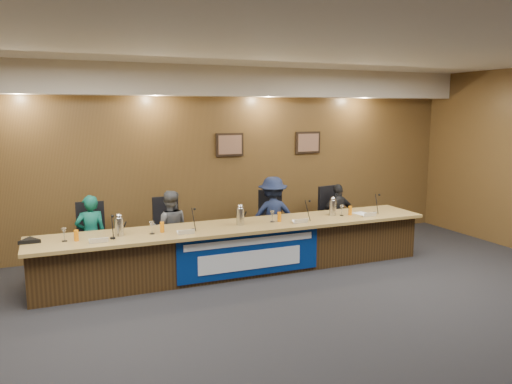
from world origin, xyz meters
TOP-DOWN VIEW (x-y plane):
  - floor at (0.00, 0.00)m, footprint 10.00×10.00m
  - ceiling at (0.00, 0.00)m, footprint 10.00×8.00m
  - wall_back at (0.00, 4.00)m, footprint 10.00×0.04m
  - soffit at (0.00, 3.75)m, footprint 10.00×0.50m
  - dais_body at (0.00, 2.40)m, footprint 6.00×0.80m
  - dais_top at (0.00, 2.35)m, footprint 6.10×0.95m
  - banner at (0.00, 1.99)m, footprint 2.20×0.02m
  - banner_text_upper at (0.00, 1.97)m, footprint 2.00×0.01m
  - banner_text_lower at (0.00, 1.97)m, footprint 1.60×0.01m
  - wall_photo_left at (0.40, 3.97)m, footprint 0.52×0.04m
  - wall_photo_right at (2.00, 3.97)m, footprint 0.52×0.04m
  - panelist_a at (-2.12, 3.09)m, footprint 0.47×0.32m
  - panelist_b at (-0.93, 3.09)m, footprint 0.69×0.59m
  - panelist_c at (0.86, 3.09)m, footprint 0.96×0.68m
  - panelist_d at (2.17, 3.09)m, footprint 0.68×0.29m
  - office_chair_a at (-2.12, 3.19)m, footprint 0.53×0.53m
  - office_chair_b at (-0.93, 3.19)m, footprint 0.49×0.49m
  - office_chair_c at (0.86, 3.19)m, footprint 0.63×0.63m
  - office_chair_d at (2.17, 3.19)m, footprint 0.56×0.56m
  - nameplate_a at (-2.10, 2.06)m, footprint 0.24×0.08m
  - microphone_a at (-1.91, 2.23)m, footprint 0.07×0.07m
  - juice_glass_a at (-2.36, 2.30)m, footprint 0.06×0.06m
  - water_glass_a at (-2.51, 2.33)m, footprint 0.08×0.08m
  - nameplate_b at (-0.93, 2.07)m, footprint 0.24×0.08m
  - microphone_b at (-0.77, 2.28)m, footprint 0.07×0.07m
  - juice_glass_b at (-1.21, 2.34)m, footprint 0.06×0.06m
  - water_glass_b at (-1.36, 2.29)m, footprint 0.08×0.08m
  - nameplate_c at (0.88, 2.08)m, footprint 0.24×0.08m
  - microphone_c at (1.04, 2.22)m, footprint 0.07×0.07m
  - juice_glass_c at (0.63, 2.33)m, footprint 0.06×0.06m
  - water_glass_c at (0.50, 2.32)m, footprint 0.08×0.08m
  - nameplate_d at (2.14, 2.07)m, footprint 0.24×0.08m
  - microphone_d at (2.39, 2.28)m, footprint 0.07×0.07m
  - juice_glass_d at (1.91, 2.31)m, footprint 0.06×0.06m
  - water_glass_d at (1.76, 2.32)m, footprint 0.08×0.08m
  - carafe_left at (-1.80, 2.35)m, footprint 0.12×0.12m
  - carafe_mid at (-0.02, 2.35)m, footprint 0.12×0.12m
  - carafe_right at (1.63, 2.40)m, footprint 0.11×0.11m
  - speakerphone at (-2.93, 2.44)m, footprint 0.32×0.32m
  - paper_stack at (2.16, 2.31)m, footprint 0.26×0.33m

SIDE VIEW (x-z plane):
  - floor at x=0.00m, z-range 0.00..0.00m
  - banner_text_lower at x=0.00m, z-range 0.16..0.44m
  - dais_body at x=0.00m, z-range 0.00..0.70m
  - banner at x=0.00m, z-range 0.05..0.71m
  - office_chair_a at x=-2.12m, z-range 0.44..0.52m
  - office_chair_b at x=-0.93m, z-range 0.44..0.52m
  - office_chair_c at x=0.86m, z-range 0.44..0.52m
  - office_chair_d at x=2.17m, z-range 0.44..0.52m
  - panelist_d at x=2.17m, z-range 0.00..1.15m
  - banner_text_upper at x=0.00m, z-range 0.53..0.63m
  - panelist_b at x=-0.93m, z-range 0.00..1.22m
  - panelist_a at x=-2.12m, z-range 0.00..1.23m
  - panelist_c at x=0.86m, z-range 0.00..1.35m
  - dais_top at x=0.00m, z-range 0.70..0.75m
  - paper_stack at x=2.16m, z-range 0.75..0.76m
  - microphone_a at x=-1.91m, z-range 0.75..0.77m
  - microphone_b at x=-0.77m, z-range 0.75..0.77m
  - microphone_c at x=1.04m, z-range 0.75..0.77m
  - microphone_d at x=2.39m, z-range 0.75..0.77m
  - speakerphone at x=-2.93m, z-range 0.75..0.80m
  - nameplate_a at x=-2.10m, z-range 0.74..0.85m
  - nameplate_b at x=-0.93m, z-range 0.74..0.85m
  - nameplate_c at x=0.88m, z-range 0.74..0.85m
  - nameplate_d at x=2.14m, z-range 0.74..0.85m
  - juice_glass_a at x=-2.36m, z-range 0.75..0.90m
  - juice_glass_b at x=-1.21m, z-range 0.75..0.90m
  - juice_glass_c at x=0.63m, z-range 0.75..0.90m
  - juice_glass_d at x=1.91m, z-range 0.75..0.90m
  - water_glass_a at x=-2.51m, z-range 0.75..0.93m
  - water_glass_b at x=-1.36m, z-range 0.75..0.93m
  - water_glass_c at x=0.50m, z-range 0.75..0.93m
  - water_glass_d at x=1.76m, z-range 0.75..0.93m
  - carafe_left at x=-1.80m, z-range 0.75..1.00m
  - carafe_right at x=1.63m, z-range 0.75..1.00m
  - carafe_mid at x=-0.02m, z-range 0.75..1.01m
  - wall_back at x=0.00m, z-range 0.00..3.20m
  - wall_photo_left at x=0.40m, z-range 1.64..2.06m
  - wall_photo_right at x=2.00m, z-range 1.64..2.06m
  - soffit at x=0.00m, z-range 2.70..3.20m
  - ceiling at x=0.00m, z-range 3.18..3.22m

